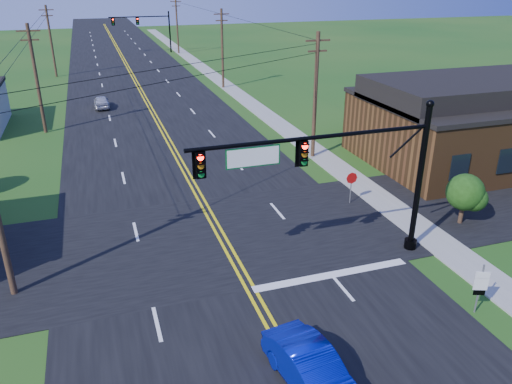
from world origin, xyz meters
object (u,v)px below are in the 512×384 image
object	(u,v)px
signal_mast_far	(144,26)
blue_car	(312,371)
stop_sign	(352,181)
signal_mast_main	(335,169)
route_sign	(480,285)

from	to	relation	value
signal_mast_far	blue_car	world-z (taller)	signal_mast_far
blue_car	stop_sign	size ratio (longest dim) A/B	2.20
signal_mast_far	blue_car	size ratio (longest dim) A/B	2.52
signal_mast_main	signal_mast_far	xyz separation A→B (m)	(0.10, 72.00, -0.20)
blue_car	stop_sign	world-z (taller)	stop_sign
signal_mast_far	route_sign	size ratio (longest dim) A/B	4.91
signal_mast_far	route_sign	world-z (taller)	signal_mast_far
signal_mast_main	blue_car	size ratio (longest dim) A/B	2.59
signal_mast_main	stop_sign	size ratio (longest dim) A/B	5.71
route_sign	stop_sign	size ratio (longest dim) A/B	1.13
signal_mast_far	blue_car	distance (m)	79.05
signal_mast_main	signal_mast_far	size ratio (longest dim) A/B	1.03
blue_car	route_sign	distance (m)	8.10
blue_car	stop_sign	distance (m)	14.97
route_sign	blue_car	bearing A→B (deg)	-147.23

